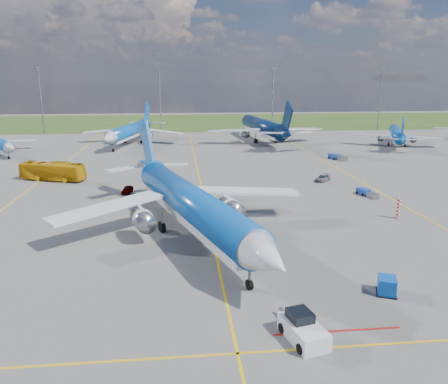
{
  "coord_description": "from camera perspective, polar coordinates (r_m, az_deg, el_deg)",
  "views": [
    {
      "loc": [
        -3.71,
        -46.6,
        18.79
      ],
      "look_at": [
        2.1,
        9.68,
        4.0
      ],
      "focal_mm": 35.0,
      "sensor_mm": 36.0,
      "label": 1
    }
  ],
  "objects": [
    {
      "name": "apron_bus",
      "position": [
        88.55,
        -21.51,
        2.54
      ],
      "size": [
        12.97,
        7.11,
        3.54
      ],
      "primitive_type": "imported",
      "rotation": [
        0.0,
        0.0,
        1.22
      ],
      "color": "#D4980C",
      "rests_on": "ground"
    },
    {
      "name": "bg_jet_nnw",
      "position": [
        131.59,
        -12.11,
        6.12
      ],
      "size": [
        40.52,
        48.21,
        11.08
      ],
      "primitive_type": null,
      "rotation": [
        0.0,
        0.0,
        -0.22
      ],
      "color": "#0C4DAA",
      "rests_on": "ground"
    },
    {
      "name": "baggage_tug_c",
      "position": [
        99.36,
        -10.59,
        3.76
      ],
      "size": [
        1.29,
        4.32,
        0.96
      ],
      "rotation": [
        0.0,
        0.0,
        -0.03
      ],
      "color": "#1C5DAA",
      "rests_on": "ground"
    },
    {
      "name": "uld_container",
      "position": [
        42.59,
        20.5,
        -11.39
      ],
      "size": [
        2.13,
        2.34,
        1.53
      ],
      "primitive_type": "cube",
      "rotation": [
        0.0,
        0.0,
        -0.39
      ],
      "color": "#0B44A2",
      "rests_on": "ground"
    },
    {
      "name": "grass_strip",
      "position": [
        197.53,
        -4.86,
        9.14
      ],
      "size": [
        400.0,
        80.0,
        0.01
      ],
      "primitive_type": "cube",
      "color": "#2D4719",
      "rests_on": "ground"
    },
    {
      "name": "baggage_tug_e",
      "position": [
        107.4,
        14.56,
        4.4
      ],
      "size": [
        3.27,
        5.43,
        1.19
      ],
      "rotation": [
        0.0,
        0.0,
        0.38
      ],
      "color": "navy",
      "rests_on": "ground"
    },
    {
      "name": "service_car_a",
      "position": [
        75.32,
        -12.5,
        0.32
      ],
      "size": [
        1.98,
        3.73,
        1.21
      ],
      "primitive_type": "imported",
      "rotation": [
        0.0,
        0.0,
        -0.16
      ],
      "color": "#999999",
      "rests_on": "ground"
    },
    {
      "name": "bg_jet_n",
      "position": [
        135.21,
        5.05,
        6.61
      ],
      "size": [
        42.25,
        52.69,
        12.87
      ],
      "primitive_type": null,
      "rotation": [
        0.0,
        0.0,
        3.24
      ],
      "color": "#071B3D",
      "rests_on": "ground"
    },
    {
      "name": "main_airliner",
      "position": [
        54.04,
        -4.25,
        -5.74
      ],
      "size": [
        47.95,
        54.95,
        12.11
      ],
      "primitive_type": null,
      "rotation": [
        0.0,
        0.0,
        0.32
      ],
      "color": "#0C4DAA",
      "rests_on": "ground"
    },
    {
      "name": "bg_jet_ne",
      "position": [
        136.81,
        21.53,
        5.74
      ],
      "size": [
        38.21,
        42.59,
        9.15
      ],
      "primitive_type": null,
      "rotation": [
        0.0,
        0.0,
        2.74
      ],
      "color": "#0C4DAA",
      "rests_on": "ground"
    },
    {
      "name": "pushback_tug",
      "position": [
        34.34,
        10.24,
        -17.18
      ],
      "size": [
        3.16,
        6.05,
        2.01
      ],
      "rotation": [
        0.0,
        0.0,
        0.24
      ],
      "color": "silver",
      "rests_on": "ground"
    },
    {
      "name": "taxiway_lines",
      "position": [
        76.74,
        -2.82,
        0.46
      ],
      "size": [
        60.25,
        160.0,
        0.02
      ],
      "color": "gold",
      "rests_on": "ground"
    },
    {
      "name": "service_car_c",
      "position": [
        84.08,
        12.76,
        1.79
      ],
      "size": [
        4.08,
        4.08,
        1.19
      ],
      "primitive_type": "imported",
      "rotation": [
        0.0,
        0.0,
        -0.79
      ],
      "color": "#999999",
      "rests_on": "ground"
    },
    {
      "name": "service_car_b",
      "position": [
        85.74,
        -9.04,
        2.22
      ],
      "size": [
        4.46,
        2.21,
        1.22
      ],
      "primitive_type": "imported",
      "rotation": [
        0.0,
        0.0,
        1.53
      ],
      "color": "#999999",
      "rests_on": "ground"
    },
    {
      "name": "ground",
      "position": [
        50.38,
        -1.26,
        -7.25
      ],
      "size": [
        400.0,
        400.0,
        0.0
      ],
      "primitive_type": "plane",
      "color": "#5D5D5A",
      "rests_on": "ground"
    },
    {
      "name": "warning_post",
      "position": [
        64.52,
        21.8,
        -1.97
      ],
      "size": [
        0.5,
        0.5,
        3.0
      ],
      "primitive_type": "cylinder",
      "color": "red",
      "rests_on": "ground"
    },
    {
      "name": "floodlight_masts",
      "position": [
        157.32,
        -0.92,
        12.38
      ],
      "size": [
        202.2,
        0.5,
        22.7
      ],
      "color": "slate",
      "rests_on": "ground"
    },
    {
      "name": "baggage_tug_w",
      "position": [
        75.5,
        18.12,
        -0.14
      ],
      "size": [
        2.29,
        4.6,
        1.0
      ],
      "rotation": [
        0.0,
        0.0,
        0.26
      ],
      "color": "navy",
      "rests_on": "ground"
    }
  ]
}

